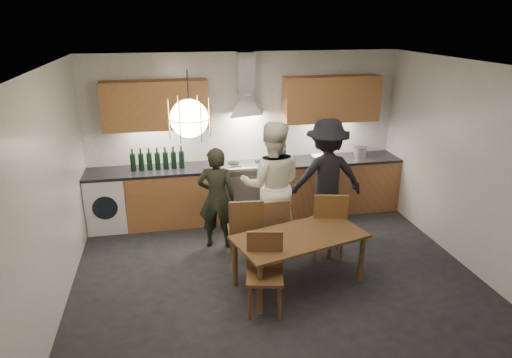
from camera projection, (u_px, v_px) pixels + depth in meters
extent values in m
plane|color=black|center=(277.00, 278.00, 5.72)|extent=(5.00, 5.00, 0.00)
cube|color=white|center=(245.00, 135.00, 7.36)|extent=(5.00, 0.02, 2.60)
cube|color=white|center=(357.00, 288.00, 3.20)|extent=(5.00, 0.02, 2.60)
cube|color=white|center=(50.00, 197.00, 4.81)|extent=(0.02, 4.50, 2.60)
cube|color=white|center=(471.00, 168.00, 5.75)|extent=(0.02, 4.50, 2.60)
cube|color=silver|center=(281.00, 66.00, 4.84)|extent=(5.00, 4.50, 0.02)
cube|color=#BB7948|center=(175.00, 197.00, 7.15)|extent=(1.45, 0.60, 0.86)
cube|color=#BB7948|center=(335.00, 185.00, 7.65)|extent=(2.05, 0.60, 0.86)
cube|color=white|center=(107.00, 202.00, 6.96)|extent=(0.58, 0.58, 0.85)
cube|color=black|center=(153.00, 171.00, 6.95)|extent=(2.05, 0.62, 0.04)
cube|color=black|center=(337.00, 160.00, 7.50)|extent=(2.05, 0.62, 0.04)
cube|color=silver|center=(249.00, 193.00, 7.38)|extent=(0.90, 0.60, 0.80)
cube|color=black|center=(252.00, 201.00, 7.13)|extent=(0.78, 0.02, 0.42)
cube|color=slate|center=(248.00, 167.00, 7.24)|extent=(0.90, 0.60, 0.08)
cube|color=silver|center=(252.00, 169.00, 6.98)|extent=(0.90, 0.08, 0.04)
cube|color=#C3844B|center=(155.00, 105.00, 6.75)|extent=(1.55, 0.35, 0.72)
cube|color=#C3844B|center=(331.00, 99.00, 7.26)|extent=(1.55, 0.35, 0.72)
cube|color=silver|center=(246.00, 73.00, 6.90)|extent=(0.26, 0.22, 0.62)
cylinder|color=black|center=(188.00, 94.00, 4.65)|extent=(0.01, 0.01, 0.50)
sphere|color=#FFE0A5|center=(189.00, 119.00, 4.73)|extent=(0.40, 0.40, 0.40)
torus|color=gold|center=(189.00, 119.00, 4.73)|extent=(0.43, 0.43, 0.01)
cube|color=brown|center=(300.00, 237.00, 5.41)|extent=(1.69, 1.17, 0.03)
cylinder|color=brown|center=(260.00, 289.00, 4.95)|extent=(0.06, 0.06, 0.62)
cylinder|color=brown|center=(235.00, 263.00, 5.48)|extent=(0.06, 0.06, 0.62)
cylinder|color=brown|center=(361.00, 259.00, 5.56)|extent=(0.06, 0.06, 0.62)
cylinder|color=brown|center=(330.00, 238.00, 6.09)|extent=(0.06, 0.06, 0.62)
cube|color=brown|center=(245.00, 231.00, 5.93)|extent=(0.47, 0.47, 0.04)
cube|color=brown|center=(246.00, 219.00, 5.66)|extent=(0.44, 0.07, 0.48)
cylinder|color=brown|center=(257.00, 241.00, 6.20)|extent=(0.04, 0.04, 0.44)
cylinder|color=brown|center=(260.00, 253.00, 5.87)|extent=(0.04, 0.04, 0.44)
cylinder|color=brown|center=(231.00, 242.00, 6.16)|extent=(0.04, 0.04, 0.44)
cylinder|color=brown|center=(233.00, 255.00, 5.83)|extent=(0.04, 0.04, 0.44)
cube|color=brown|center=(273.00, 226.00, 6.25)|extent=(0.38, 0.38, 0.04)
cube|color=brown|center=(276.00, 216.00, 6.02)|extent=(0.37, 0.05, 0.41)
cylinder|color=brown|center=(280.00, 233.00, 6.49)|extent=(0.03, 0.03, 0.38)
cylinder|color=brown|center=(286.00, 243.00, 6.21)|extent=(0.03, 0.03, 0.38)
cylinder|color=brown|center=(260.00, 235.00, 6.42)|extent=(0.03, 0.03, 0.38)
cylinder|color=brown|center=(265.00, 245.00, 6.15)|extent=(0.03, 0.03, 0.38)
cube|color=brown|center=(328.00, 224.00, 6.13)|extent=(0.52, 0.52, 0.04)
cube|color=brown|center=(331.00, 212.00, 5.85)|extent=(0.43, 0.13, 0.48)
cylinder|color=brown|center=(338.00, 235.00, 6.37)|extent=(0.04, 0.04, 0.45)
cylinder|color=brown|center=(342.00, 247.00, 6.04)|extent=(0.04, 0.04, 0.45)
cylinder|color=brown|center=(313.00, 234.00, 6.38)|extent=(0.04, 0.04, 0.45)
cylinder|color=brown|center=(315.00, 246.00, 6.05)|extent=(0.04, 0.04, 0.45)
cube|color=brown|center=(265.00, 277.00, 4.96)|extent=(0.47, 0.47, 0.04)
cube|color=brown|center=(265.00, 249.00, 5.05)|extent=(0.40, 0.12, 0.44)
cylinder|color=brown|center=(250.00, 303.00, 4.88)|extent=(0.03, 0.03, 0.41)
cylinder|color=brown|center=(250.00, 286.00, 5.19)|extent=(0.03, 0.03, 0.41)
cylinder|color=brown|center=(280.00, 303.00, 4.88)|extent=(0.03, 0.03, 0.41)
cylinder|color=brown|center=(279.00, 286.00, 5.18)|extent=(0.03, 0.03, 0.41)
imported|color=black|center=(217.00, 198.00, 6.31)|extent=(0.60, 0.48, 1.46)
imported|color=white|center=(272.00, 185.00, 6.30)|extent=(1.00, 0.85, 1.80)
imported|color=black|center=(326.00, 177.00, 6.71)|extent=(1.13, 0.67, 1.74)
imported|color=silver|center=(321.00, 158.00, 7.39)|extent=(0.34, 0.34, 0.07)
cylinder|color=silver|center=(360.00, 152.00, 7.57)|extent=(0.25, 0.25, 0.15)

